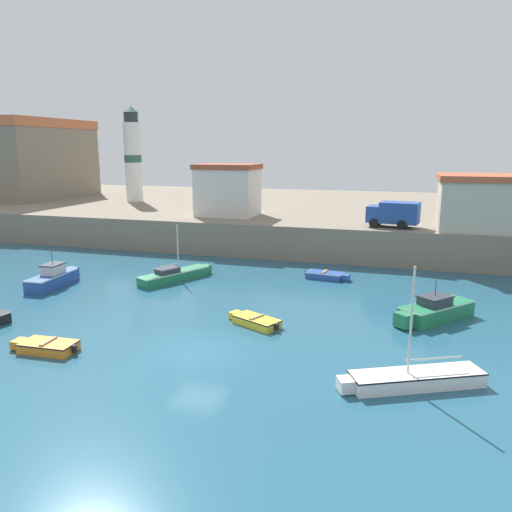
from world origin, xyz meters
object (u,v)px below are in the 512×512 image
at_px(dinghy_orange_1, 46,346).
at_px(truck_on_quay, 394,213).
at_px(sailboat_green_6, 175,275).
at_px(harbor_shed_near_wharf, 228,190).
at_px(dinghy_blue_4, 326,275).
at_px(lighthouse, 133,156).
at_px(harbor_shed_mid_row, 489,202).
at_px(sailboat_white_0, 414,378).
at_px(motorboat_blue_2, 53,278).
at_px(church, 24,154).
at_px(dinghy_yellow_3, 255,321).
at_px(motorboat_green_5, 435,310).

relative_size(dinghy_orange_1, truck_on_quay, 0.77).
xyz_separation_m(sailboat_green_6, harbor_shed_near_wharf, (-0.97, 14.54, 5.24)).
bearing_deg(dinghy_blue_4, lighthouse, 144.67).
bearing_deg(lighthouse, harbor_shed_mid_row, -15.70).
distance_m(sailboat_white_0, lighthouse, 50.55).
distance_m(sailboat_green_6, harbor_shed_near_wharf, 15.49).
xyz_separation_m(motorboat_blue_2, harbor_shed_mid_row, (30.70, 16.41, 4.76)).
height_order(dinghy_blue_4, sailboat_green_6, sailboat_green_6).
distance_m(dinghy_orange_1, harbor_shed_mid_row, 35.52).
bearing_deg(sailboat_green_6, motorboat_blue_2, -152.16).
bearing_deg(dinghy_orange_1, church, 131.57).
xyz_separation_m(sailboat_green_6, church, (-34.04, 24.16, 8.52)).
xyz_separation_m(motorboat_blue_2, dinghy_yellow_3, (16.30, -3.44, -0.37)).
distance_m(harbor_shed_mid_row, truck_on_quay, 7.76).
relative_size(motorboat_blue_2, dinghy_yellow_3, 1.46).
bearing_deg(sailboat_green_6, truck_on_quay, 36.33).
bearing_deg(sailboat_white_0, motorboat_blue_2, 160.85).
relative_size(motorboat_green_5, sailboat_green_6, 0.82).
height_order(dinghy_yellow_3, harbor_shed_mid_row, harbor_shed_mid_row).
distance_m(motorboat_green_5, lighthouse, 45.40).
bearing_deg(truck_on_quay, lighthouse, 159.26).
xyz_separation_m(motorboat_green_5, church, (-52.44, 27.79, 8.38)).
xyz_separation_m(dinghy_blue_4, harbor_shed_near_wharf, (-11.84, 10.68, 5.40)).
bearing_deg(truck_on_quay, dinghy_orange_1, -121.44).
bearing_deg(truck_on_quay, motorboat_green_5, -78.74).
height_order(dinghy_orange_1, motorboat_green_5, motorboat_green_5).
distance_m(dinghy_yellow_3, church, 53.83).
bearing_deg(lighthouse, motorboat_blue_2, -71.41).
height_order(dinghy_orange_1, lighthouse, lighthouse).
height_order(sailboat_green_6, truck_on_quay, truck_on_quay).
relative_size(dinghy_orange_1, motorboat_blue_2, 0.70).
bearing_deg(lighthouse, truck_on_quay, -20.74).
bearing_deg(dinghy_blue_4, church, 155.69).
relative_size(motorboat_green_5, harbor_shed_mid_row, 0.61).
distance_m(sailboat_green_6, church, 42.60).
bearing_deg(dinghy_orange_1, sailboat_green_6, 89.49).
distance_m(lighthouse, harbor_shed_mid_row, 41.69).
distance_m(harbor_shed_near_wharf, truck_on_quay, 16.76).
relative_size(sailboat_white_0, dinghy_blue_4, 1.72).
xyz_separation_m(dinghy_orange_1, lighthouse, (-16.85, 37.69, 8.53)).
distance_m(dinghy_orange_1, sailboat_green_6, 14.09).
bearing_deg(dinghy_blue_4, sailboat_white_0, -69.08).
height_order(dinghy_yellow_3, sailboat_green_6, sailboat_green_6).
bearing_deg(lighthouse, dinghy_yellow_3, -50.53).
bearing_deg(dinghy_orange_1, sailboat_white_0, 4.62).
bearing_deg(church, dinghy_orange_1, -48.43).
height_order(dinghy_yellow_3, lighthouse, lighthouse).
bearing_deg(dinghy_orange_1, dinghy_blue_4, 58.51).
height_order(motorboat_blue_2, dinghy_blue_4, motorboat_blue_2).
xyz_separation_m(motorboat_blue_2, lighthouse, (-9.30, 27.65, 8.18)).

